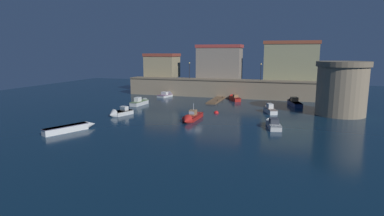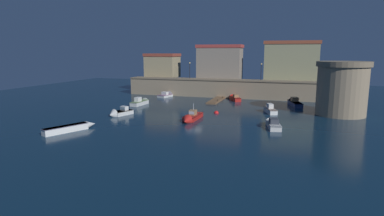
{
  "view_description": "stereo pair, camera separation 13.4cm",
  "coord_description": "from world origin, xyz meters",
  "px_view_note": "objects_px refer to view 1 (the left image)",
  "views": [
    {
      "loc": [
        14.88,
        -47.63,
        9.86
      ],
      "look_at": [
        0.0,
        -1.03,
        1.23
      ],
      "focal_mm": 29.74,
      "sensor_mm": 36.0,
      "label": 1
    },
    {
      "loc": [
        15.01,
        -47.59,
        9.86
      ],
      "look_at": [
        0.0,
        -1.03,
        1.23
      ],
      "focal_mm": 29.74,
      "sensor_mm": 36.0,
      "label": 2
    }
  ],
  "objects_px": {
    "moored_boat_5": "(234,98)",
    "moored_boat_6": "(71,128)",
    "moored_boat_1": "(141,102)",
    "moored_boat_7": "(167,95)",
    "quay_lamp_0": "(189,68)",
    "mooring_buoy_0": "(216,113)",
    "quay_lamp_1": "(261,69)",
    "moored_boat_8": "(191,118)",
    "moored_boat_2": "(273,123)",
    "fortress_tower": "(342,88)",
    "moored_boat_4": "(269,109)",
    "moored_boat_3": "(294,102)",
    "moored_boat_0": "(119,113)"
  },
  "relations": [
    {
      "from": "moored_boat_7",
      "to": "moored_boat_3",
      "type": "bearing_deg",
      "value": -84.35
    },
    {
      "from": "moored_boat_0",
      "to": "mooring_buoy_0",
      "type": "xyz_separation_m",
      "value": [
        14.13,
        6.57,
        -0.41
      ]
    },
    {
      "from": "moored_boat_4",
      "to": "quay_lamp_0",
      "type": "bearing_deg",
      "value": 30.06
    },
    {
      "from": "moored_boat_0",
      "to": "moored_boat_6",
      "type": "distance_m",
      "value": 10.72
    },
    {
      "from": "moored_boat_2",
      "to": "moored_boat_1",
      "type": "bearing_deg",
      "value": 53.34
    },
    {
      "from": "moored_boat_2",
      "to": "moored_boat_7",
      "type": "relative_size",
      "value": 1.22
    },
    {
      "from": "moored_boat_5",
      "to": "moored_boat_6",
      "type": "height_order",
      "value": "moored_boat_5"
    },
    {
      "from": "moored_boat_3",
      "to": "moored_boat_4",
      "type": "distance_m",
      "value": 9.5
    },
    {
      "from": "quay_lamp_1",
      "to": "moored_boat_2",
      "type": "distance_m",
      "value": 26.91
    },
    {
      "from": "fortress_tower",
      "to": "mooring_buoy_0",
      "type": "distance_m",
      "value": 20.05
    },
    {
      "from": "quay_lamp_0",
      "to": "moored_boat_0",
      "type": "height_order",
      "value": "quay_lamp_0"
    },
    {
      "from": "moored_boat_6",
      "to": "moored_boat_8",
      "type": "height_order",
      "value": "moored_boat_8"
    },
    {
      "from": "quay_lamp_0",
      "to": "moored_boat_1",
      "type": "xyz_separation_m",
      "value": [
        -4.85,
        -14.68,
        -5.87
      ]
    },
    {
      "from": "quay_lamp_0",
      "to": "moored_boat_5",
      "type": "bearing_deg",
      "value": -17.9
    },
    {
      "from": "moored_boat_4",
      "to": "moored_boat_5",
      "type": "bearing_deg",
      "value": 13.3
    },
    {
      "from": "quay_lamp_0",
      "to": "moored_boat_2",
      "type": "distance_m",
      "value": 33.39
    },
    {
      "from": "moored_boat_5",
      "to": "moored_boat_6",
      "type": "bearing_deg",
      "value": 129.5
    },
    {
      "from": "fortress_tower",
      "to": "moored_boat_3",
      "type": "bearing_deg",
      "value": 133.01
    },
    {
      "from": "moored_boat_1",
      "to": "moored_boat_8",
      "type": "bearing_deg",
      "value": -125.02
    },
    {
      "from": "quay_lamp_0",
      "to": "moored_boat_1",
      "type": "height_order",
      "value": "quay_lamp_0"
    },
    {
      "from": "moored_boat_1",
      "to": "moored_boat_5",
      "type": "bearing_deg",
      "value": -51.06
    },
    {
      "from": "quay_lamp_1",
      "to": "moored_boat_7",
      "type": "xyz_separation_m",
      "value": [
        -20.18,
        -3.17,
        -5.96
      ]
    },
    {
      "from": "moored_boat_6",
      "to": "moored_boat_7",
      "type": "distance_m",
      "value": 33.0
    },
    {
      "from": "quay_lamp_1",
      "to": "moored_boat_3",
      "type": "xyz_separation_m",
      "value": [
        6.91,
        -6.77,
        -5.79
      ]
    },
    {
      "from": "fortress_tower",
      "to": "mooring_buoy_0",
      "type": "bearing_deg",
      "value": -166.48
    },
    {
      "from": "moored_boat_7",
      "to": "moored_boat_5",
      "type": "bearing_deg",
      "value": -78.14
    },
    {
      "from": "fortress_tower",
      "to": "quay_lamp_1",
      "type": "height_order",
      "value": "fortress_tower"
    },
    {
      "from": "moored_boat_4",
      "to": "moored_boat_6",
      "type": "distance_m",
      "value": 30.8
    },
    {
      "from": "quay_lamp_1",
      "to": "moored_boat_5",
      "type": "xyz_separation_m",
      "value": [
        -4.99,
        -3.53,
        -5.86
      ]
    },
    {
      "from": "moored_boat_1",
      "to": "moored_boat_6",
      "type": "relative_size",
      "value": 0.86
    },
    {
      "from": "moored_boat_0",
      "to": "moored_boat_4",
      "type": "distance_m",
      "value": 24.45
    },
    {
      "from": "moored_boat_0",
      "to": "moored_boat_6",
      "type": "xyz_separation_m",
      "value": [
        -0.5,
        -10.71,
        0.03
      ]
    },
    {
      "from": "moored_boat_4",
      "to": "fortress_tower",
      "type": "bearing_deg",
      "value": -104.71
    },
    {
      "from": "moored_boat_1",
      "to": "moored_boat_5",
      "type": "distance_m",
      "value": 19.32
    },
    {
      "from": "quay_lamp_0",
      "to": "fortress_tower",
      "type": "bearing_deg",
      "value": -25.6
    },
    {
      "from": "moored_boat_3",
      "to": "mooring_buoy_0",
      "type": "relative_size",
      "value": 8.84
    },
    {
      "from": "moored_boat_3",
      "to": "mooring_buoy_0",
      "type": "bearing_deg",
      "value": 120.62
    },
    {
      "from": "mooring_buoy_0",
      "to": "moored_boat_7",
      "type": "bearing_deg",
      "value": 133.83
    },
    {
      "from": "moored_boat_5",
      "to": "moored_boat_8",
      "type": "bearing_deg",
      "value": 147.69
    },
    {
      "from": "fortress_tower",
      "to": "moored_boat_5",
      "type": "bearing_deg",
      "value": 150.35
    },
    {
      "from": "moored_boat_2",
      "to": "moored_boat_4",
      "type": "distance_m",
      "value": 10.51
    },
    {
      "from": "moored_boat_6",
      "to": "moored_boat_1",
      "type": "bearing_deg",
      "value": 26.54
    },
    {
      "from": "moored_boat_3",
      "to": "moored_boat_5",
      "type": "relative_size",
      "value": 1.2
    },
    {
      "from": "moored_boat_3",
      "to": "moored_boat_7",
      "type": "distance_m",
      "value": 27.33
    },
    {
      "from": "moored_boat_1",
      "to": "moored_boat_7",
      "type": "bearing_deg",
      "value": 0.81
    },
    {
      "from": "moored_boat_8",
      "to": "moored_boat_1",
      "type": "bearing_deg",
      "value": -127.62
    },
    {
      "from": "quay_lamp_0",
      "to": "mooring_buoy_0",
      "type": "distance_m",
      "value": 22.67
    },
    {
      "from": "moored_boat_1",
      "to": "quay_lamp_1",
      "type": "bearing_deg",
      "value": -51.05
    },
    {
      "from": "moored_boat_0",
      "to": "moored_boat_3",
      "type": "relative_size",
      "value": 0.64
    },
    {
      "from": "quay_lamp_1",
      "to": "moored_boat_8",
      "type": "height_order",
      "value": "quay_lamp_1"
    }
  ]
}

